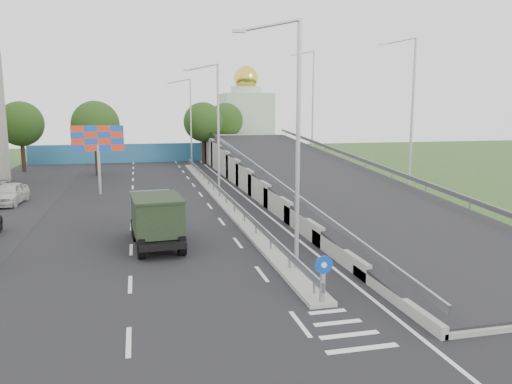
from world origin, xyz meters
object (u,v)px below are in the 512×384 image
object	(u,v)px
lamp_post_far	(189,117)
church	(246,119)
billboard	(98,142)
lamp_post_near	(294,134)
dump_truck	(155,217)
lamp_post_mid	(216,121)
parked_car_e	(9,194)
sign_bollard	(323,279)

from	to	relation	value
lamp_post_far	church	bearing A→B (deg)	54.76
church	billboard	xyz separation A→B (m)	(-19.00, -32.00, -1.12)
billboard	lamp_post_near	bearing A→B (deg)	-67.51
dump_truck	billboard	bearing A→B (deg)	98.88
church	lamp_post_mid	bearing A→B (deg)	-106.22
lamp_post_near	church	world-z (taller)	church
church	parked_car_e	xyz separation A→B (m)	(-25.08, -34.82, -4.52)
lamp_post_mid	dump_truck	size ratio (longest dim) A/B	1.67
lamp_post_near	billboard	xyz separation A→B (m)	(-9.11, 22.00, -1.62)
parked_car_e	church	bearing A→B (deg)	59.23
parked_car_e	lamp_post_near	bearing A→B (deg)	-46.61
sign_bollard	lamp_post_near	bearing A→B (deg)	88.36
lamp_post_mid	lamp_post_far	bearing A→B (deg)	90.00
lamp_post_far	church	xyz separation A→B (m)	(9.89, 14.00, -0.50)
billboard	church	bearing A→B (deg)	59.30
lamp_post_mid	billboard	distance (m)	9.47
lamp_post_mid	lamp_post_far	xyz separation A→B (m)	(0.00, 20.00, 0.00)
lamp_post_near	lamp_post_far	bearing A→B (deg)	90.00
billboard	lamp_post_far	bearing A→B (deg)	63.16
sign_bollard	lamp_post_near	distance (m)	6.12
lamp_post_near	sign_bollard	bearing A→B (deg)	-91.64
dump_truck	parked_car_e	xyz separation A→B (m)	(-9.82, 13.41, -0.66)
lamp_post_far	lamp_post_mid	bearing A→B (deg)	-90.00
lamp_post_mid	church	distance (m)	35.41
church	dump_truck	world-z (taller)	church
sign_bollard	dump_truck	bearing A→B (deg)	118.73
billboard	dump_truck	world-z (taller)	billboard
lamp_post_near	church	bearing A→B (deg)	79.62
sign_bollard	dump_truck	world-z (taller)	dump_truck
lamp_post_mid	church	world-z (taller)	church
sign_bollard	dump_truck	xyz separation A→B (m)	(-5.26, 9.60, 0.41)
lamp_post_near	dump_truck	xyz separation A→B (m)	(-5.37, 5.77, -4.37)
sign_bollard	dump_truck	size ratio (longest dim) A/B	0.28
lamp_post_far	dump_truck	size ratio (longest dim) A/B	1.67
sign_bollard	billboard	distance (m)	27.53
sign_bollard	billboard	xyz separation A→B (m)	(-9.00, 25.83, 3.15)
dump_truck	parked_car_e	bearing A→B (deg)	122.13
church	dump_truck	xyz separation A→B (m)	(-15.26, -48.23, -3.87)
lamp_post_mid	dump_truck	bearing A→B (deg)	-110.68
lamp_post_far	lamp_post_near	bearing A→B (deg)	-90.00
lamp_post_near	parked_car_e	world-z (taller)	lamp_post_near
sign_bollard	church	bearing A→B (deg)	80.19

